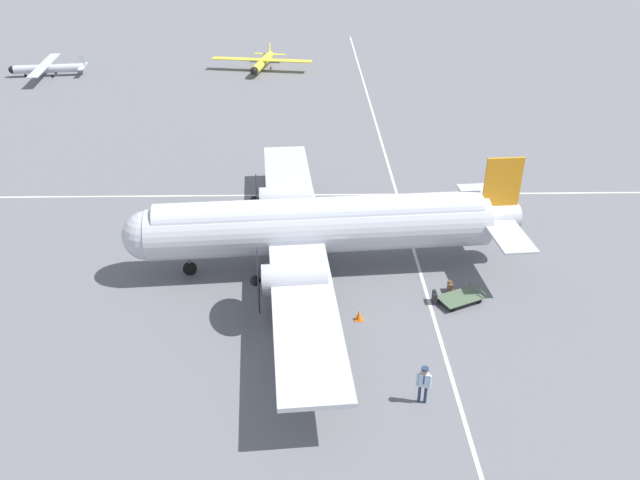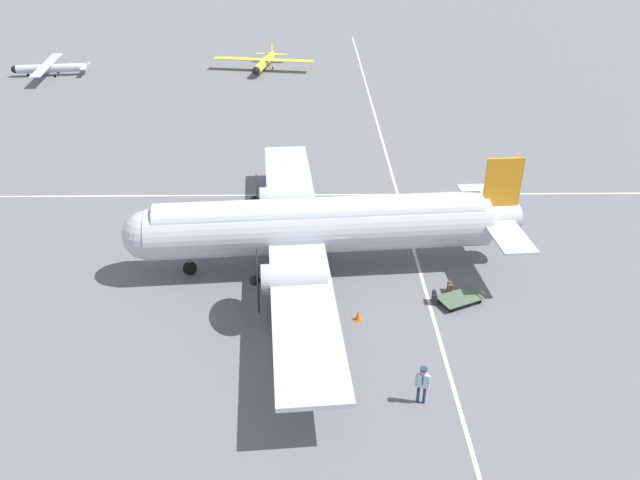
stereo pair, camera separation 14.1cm
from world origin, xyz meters
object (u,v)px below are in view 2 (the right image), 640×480
object	(u,v)px
suitcase_near_door	(434,298)
baggage_cart	(460,298)
light_aircraft_taxiing	(264,63)
traffic_cone	(358,316)
light_aircraft_distant	(49,68)
airliner_main	(312,225)
suitcase_upright_spare	(450,287)
crew_foreground	(423,381)

from	to	relation	value
suitcase_near_door	baggage_cart	xyz separation A→B (m)	(0.02, 1.24, -0.02)
light_aircraft_taxiing	traffic_cone	world-z (taller)	light_aircraft_taxiing
suitcase_near_door	baggage_cart	distance (m)	1.24
suitcase_near_door	baggage_cart	world-z (taller)	suitcase_near_door
baggage_cart	light_aircraft_distant	distance (m)	55.47
airliner_main	suitcase_near_door	size ratio (longest dim) A/B	39.39
airliner_main	light_aircraft_distant	size ratio (longest dim) A/B	2.29
suitcase_upright_spare	baggage_cart	size ratio (longest dim) A/B	0.23
suitcase_near_door	traffic_cone	size ratio (longest dim) A/B	1.26
baggage_cart	light_aircraft_distant	xyz separation A→B (m)	(-42.93, -35.11, 0.56)
airliner_main	baggage_cart	distance (m)	8.06
light_aircraft_distant	light_aircraft_taxiing	distance (m)	22.91
traffic_cone	baggage_cart	bearing A→B (deg)	104.77
baggage_cart	light_aircraft_taxiing	bearing A→B (deg)	-99.71
light_aircraft_taxiing	airliner_main	bearing A→B (deg)	17.04
airliner_main	suitcase_near_door	distance (m)	6.99
light_aircraft_distant	light_aircraft_taxiing	size ratio (longest dim) A/B	0.97
suitcase_near_door	light_aircraft_taxiing	world-z (taller)	light_aircraft_taxiing
crew_foreground	suitcase_near_door	world-z (taller)	crew_foreground
suitcase_near_door	traffic_cone	distance (m)	3.93
baggage_cart	light_aircraft_distant	world-z (taller)	light_aircraft_distant
suitcase_near_door	baggage_cart	size ratio (longest dim) A/B	0.27
suitcase_upright_spare	traffic_cone	bearing A→B (deg)	-63.99
airliner_main	suitcase_upright_spare	xyz separation A→B (m)	(2.26, 6.74, -2.27)
suitcase_near_door	light_aircraft_distant	xyz separation A→B (m)	(-42.91, -33.88, 0.55)
light_aircraft_distant	traffic_cone	size ratio (longest dim) A/B	21.63
crew_foreground	light_aircraft_distant	world-z (taller)	light_aircraft_distant
airliner_main	baggage_cart	size ratio (longest dim) A/B	10.44
suitcase_near_door	suitcase_upright_spare	size ratio (longest dim) A/B	1.16
crew_foreground	suitcase_near_door	distance (m)	6.90
suitcase_near_door	light_aircraft_distant	world-z (taller)	light_aircraft_distant
airliner_main	light_aircraft_distant	bearing A→B (deg)	-59.25
airliner_main	traffic_cone	bearing A→B (deg)	110.45
traffic_cone	light_aircraft_distant	bearing A→B (deg)	-145.70
airliner_main	suitcase_near_door	xyz separation A→B (m)	(3.20, 5.80, -2.23)
airliner_main	crew_foreground	bearing A→B (deg)	108.32
crew_foreground	light_aircraft_taxiing	world-z (taller)	light_aircraft_taxiing
baggage_cart	suitcase_near_door	bearing A→B (deg)	-25.97
baggage_cart	airliner_main	bearing A→B (deg)	-49.59
crew_foreground	traffic_cone	size ratio (longest dim) A/B	3.39
baggage_cart	light_aircraft_taxiing	size ratio (longest dim) A/B	0.21
suitcase_upright_spare	traffic_cone	xyz separation A→B (m)	(2.26, -4.63, -0.02)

